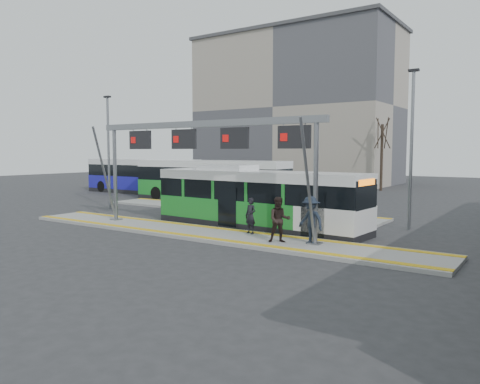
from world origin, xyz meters
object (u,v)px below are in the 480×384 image
object	(u,v)px
hero_bus	(257,199)
passenger_a	(251,216)
gantry	(202,143)
passenger_c	(311,220)
passenger_b	(279,220)

from	to	relation	value
hero_bus	passenger_a	bearing A→B (deg)	-60.38
gantry	passenger_c	size ratio (longest dim) A/B	6.66
gantry	passenger_c	bearing A→B (deg)	-0.36
passenger_a	passenger_c	xyz separation A→B (m)	(3.35, -0.64, 0.15)
hero_bus	passenger_b	bearing A→B (deg)	-42.48
hero_bus	passenger_c	bearing A→B (deg)	-29.62
passenger_a	passenger_c	world-z (taller)	passenger_c
passenger_b	hero_bus	bearing A→B (deg)	99.67
passenger_a	hero_bus	bearing A→B (deg)	129.05
passenger_a	passenger_b	bearing A→B (deg)	-14.14
gantry	passenger_c	xyz separation A→B (m)	(5.70, -0.04, -3.17)
hero_bus	passenger_c	world-z (taller)	hero_bus
gantry	passenger_a	size ratio (longest dim) A/B	7.91
hero_bus	passenger_a	size ratio (longest dim) A/B	7.17
passenger_b	passenger_c	xyz separation A→B (m)	(1.22, 0.45, 0.03)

